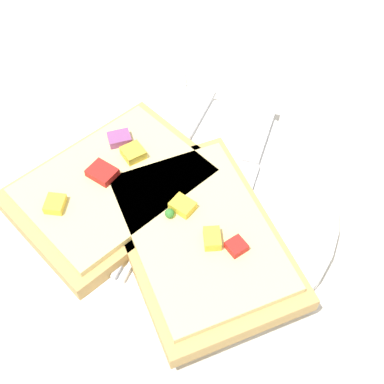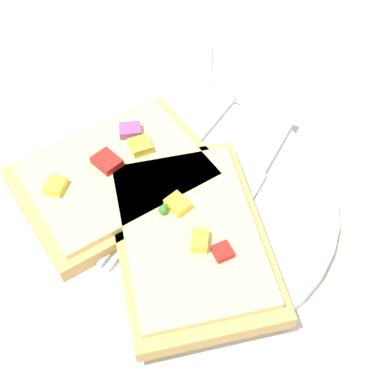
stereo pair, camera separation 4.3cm
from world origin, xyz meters
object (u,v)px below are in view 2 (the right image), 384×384
(fork, at_px, (166,178))
(pizza_slice_main, at_px, (191,236))
(napkin, at_px, (158,62))
(pizza_slice_corner, at_px, (117,177))
(knife, at_px, (252,178))
(plate, at_px, (192,204))

(fork, relative_size, pizza_slice_main, 1.04)
(pizza_slice_main, bearing_deg, napkin, -4.42)
(pizza_slice_main, bearing_deg, pizza_slice_corner, 33.24)
(fork, bearing_deg, knife, 122.36)
(plate, distance_m, fork, 0.03)
(plate, bearing_deg, knife, -155.65)
(pizza_slice_main, xyz_separation_m, napkin, (0.04, -0.23, -0.02))
(fork, bearing_deg, pizza_slice_main, 50.42)
(pizza_slice_corner, relative_size, napkin, 1.74)
(pizza_slice_corner, bearing_deg, napkin, 47.39)
(pizza_slice_main, relative_size, pizza_slice_corner, 0.97)
(plate, height_order, fork, fork)
(plate, xyz_separation_m, pizza_slice_main, (-0.00, 0.04, 0.02))
(knife, xyz_separation_m, pizza_slice_main, (0.05, 0.06, 0.01))
(knife, bearing_deg, pizza_slice_corner, -59.80)
(knife, height_order, pizza_slice_main, pizza_slice_main)
(pizza_slice_main, bearing_deg, fork, 5.65)
(napkin, bearing_deg, knife, 119.71)
(fork, relative_size, pizza_slice_corner, 1.02)
(knife, relative_size, pizza_slice_main, 0.97)
(plate, height_order, pizza_slice_main, pizza_slice_main)
(knife, height_order, pizza_slice_corner, pizza_slice_corner)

